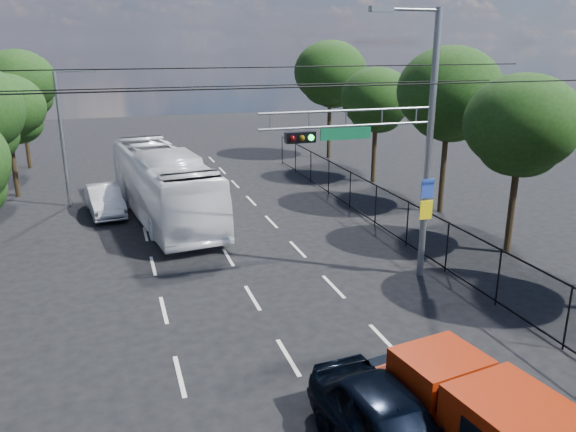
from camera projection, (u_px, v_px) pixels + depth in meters
name	position (u px, v px, depth m)	size (l,w,h in m)	color
lane_markings	(219.00, 241.00, 24.71)	(6.12, 38.00, 0.01)	beige
signal_mast	(399.00, 138.00, 19.24)	(6.43, 0.39, 9.50)	slate
streetlight_left	(65.00, 132.00, 28.96)	(2.09, 0.22, 7.08)	slate
utility_wires	(242.00, 80.00, 17.87)	(22.00, 5.04, 0.74)	black
fence_right	(394.00, 215.00, 24.96)	(0.06, 34.03, 2.00)	black
tree_right_b	(521.00, 131.00, 21.97)	(4.50, 4.50, 7.31)	black
tree_right_c	(449.00, 99.00, 27.40)	(5.10, 5.10, 8.29)	black
tree_right_d	(376.00, 103.00, 33.91)	(4.32, 4.32, 7.02)	black
tree_right_e	(330.00, 77.00, 40.92)	(5.28, 5.28, 8.58)	black
tree_left_d	(7.00, 113.00, 30.59)	(4.20, 4.20, 6.83)	black
tree_left_e	(20.00, 87.00, 37.56)	(4.92, 4.92, 7.99)	black
red_pickup	(480.00, 418.00, 11.49)	(2.63, 5.44, 1.95)	black
navy_hatchback	(390.00, 430.00, 11.44)	(1.92, 4.78, 1.63)	black
white_bus	(164.00, 184.00, 27.62)	(2.87, 12.28, 3.42)	white
white_van	(105.00, 200.00, 28.47)	(1.55, 4.43, 1.46)	silver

